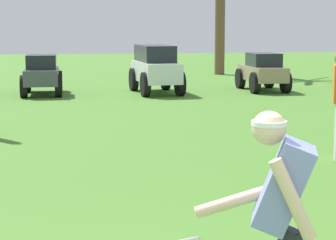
# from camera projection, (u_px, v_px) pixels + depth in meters

# --- Properties ---
(frisbee_thrower) EXTENTS (1.00, 0.68, 1.42)m
(frisbee_thrower) POSITION_uv_depth(u_px,v_px,m) (284.00, 213.00, 3.98)
(frisbee_thrower) COLOR #23232D
(frisbee_thrower) RESTS_ON ground_plane
(parked_car_slot_b) EXTENTS (1.11, 2.21, 1.10)m
(parked_car_slot_b) POSITION_uv_depth(u_px,v_px,m) (42.00, 74.00, 18.02)
(parked_car_slot_b) COLOR #474C51
(parked_car_slot_b) RESTS_ON ground_plane
(parked_car_slot_c) EXTENTS (1.32, 2.47, 1.34)m
(parked_car_slot_c) POSITION_uv_depth(u_px,v_px,m) (156.00, 67.00, 18.38)
(parked_car_slot_c) COLOR silver
(parked_car_slot_c) RESTS_ON ground_plane
(parked_car_slot_d) EXTENTS (1.08, 2.20, 1.10)m
(parked_car_slot_d) POSITION_uv_depth(u_px,v_px,m) (263.00, 71.00, 19.05)
(parked_car_slot_d) COLOR #998466
(parked_car_slot_d) RESTS_ON ground_plane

